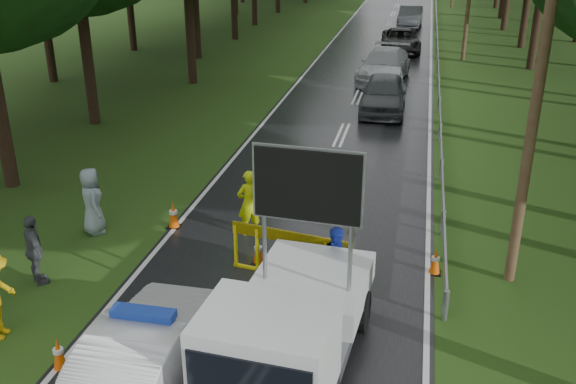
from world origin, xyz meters
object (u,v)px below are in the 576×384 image
(work_truck, at_px, (288,330))
(civilian, at_px, (338,262))
(queue_car_second, at_px, (384,65))
(queue_car_third, at_px, (401,40))
(queue_car_fourth, at_px, (410,17))
(police_sedan, at_px, (147,353))
(officer, at_px, (249,203))
(barrier, at_px, (291,243))
(queue_car_first, at_px, (384,94))

(work_truck, xyz_separation_m, civilian, (0.48, 3.02, -0.25))
(civilian, relative_size, queue_car_second, 0.30)
(work_truck, bearing_deg, queue_car_second, 94.22)
(civilian, relative_size, queue_car_third, 0.32)
(work_truck, height_order, queue_car_fourth, work_truck)
(queue_car_second, height_order, queue_car_fourth, queue_car_second)
(queue_car_third, relative_size, queue_car_fourth, 1.07)
(police_sedan, xyz_separation_m, queue_car_fourth, (3.12, 43.83, 0.04))
(civilian, distance_m, queue_car_third, 29.42)
(queue_car_third, bearing_deg, police_sedan, -99.59)
(police_sedan, bearing_deg, queue_car_third, -95.00)
(officer, bearing_deg, queue_car_third, -133.57)
(barrier, xyz_separation_m, civilian, (1.14, -0.50, -0.09))
(queue_car_fourth, bearing_deg, officer, -91.60)
(officer, height_order, queue_car_first, officer)
(civilian, distance_m, queue_car_fourth, 40.12)
(officer, xyz_separation_m, queue_car_first, (2.61, 12.64, -0.10))
(barrier, relative_size, queue_car_second, 0.52)
(civilian, bearing_deg, officer, 109.73)
(queue_car_second, distance_m, queue_car_third, 8.27)
(officer, bearing_deg, queue_car_fourth, -132.32)
(civilian, height_order, queue_car_third, civilian)
(officer, xyz_separation_m, queue_car_third, (2.70, 26.89, -0.19))
(police_sedan, bearing_deg, queue_car_second, -95.53)
(barrier, distance_m, civilian, 1.25)
(work_truck, relative_size, queue_car_fourth, 1.08)
(work_truck, height_order, civilian, work_truck)
(officer, bearing_deg, police_sedan, 50.71)
(queue_car_third, bearing_deg, barrier, -96.99)
(barrier, xyz_separation_m, queue_car_fourth, (1.44, 39.62, -0.13))
(civilian, bearing_deg, queue_car_first, 63.45)
(police_sedan, height_order, officer, officer)
(police_sedan, distance_m, queue_car_second, 25.00)
(queue_car_second, relative_size, queue_car_third, 1.08)
(officer, distance_m, queue_car_third, 27.03)
(civilian, bearing_deg, queue_car_third, 63.17)
(barrier, bearing_deg, queue_car_fourth, 98.63)
(queue_car_fourth, bearing_deg, queue_car_first, -87.89)
(barrier, height_order, officer, officer)
(barrier, height_order, queue_car_fourth, queue_car_fourth)
(officer, xyz_separation_m, queue_car_fourth, (2.96, 37.59, -0.12))
(officer, distance_m, queue_car_second, 18.77)
(civilian, xyz_separation_m, queue_car_third, (0.04, 29.42, -0.11))
(queue_car_third, bearing_deg, queue_car_first, -95.02)
(queue_car_fourth, bearing_deg, civilian, -87.52)
(work_truck, relative_size, civilian, 3.12)
(barrier, distance_m, officer, 2.54)
(police_sedan, relative_size, officer, 2.48)
(police_sedan, relative_size, barrier, 1.55)
(barrier, relative_size, queue_car_third, 0.57)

